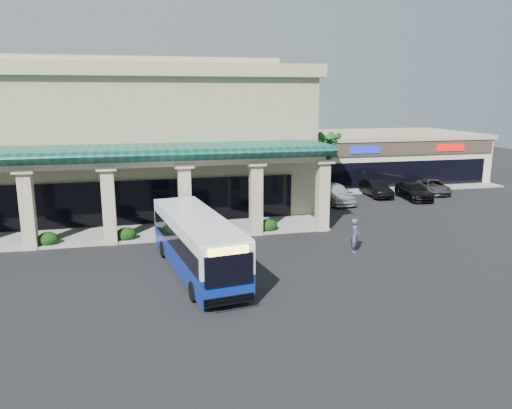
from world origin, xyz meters
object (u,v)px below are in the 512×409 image
object	(u,v)px
car_silver	(335,193)
car_gray	(433,187)
car_white	(376,189)
pedestrian	(355,235)
car_red	(413,191)
transit_bus	(197,245)

from	to	relation	value
car_silver	car_gray	distance (m)	10.46
car_white	car_gray	xyz separation A→B (m)	(5.72, 0.04, -0.08)
pedestrian	car_silver	size ratio (longest dim) A/B	0.40
car_silver	car_white	xyz separation A→B (m)	(4.59, 1.73, -0.13)
car_white	pedestrian	bearing A→B (deg)	-117.98
car_white	car_gray	distance (m)	5.72
car_silver	car_red	world-z (taller)	car_silver
car_white	car_silver	bearing A→B (deg)	-156.54
car_silver	transit_bus	bearing A→B (deg)	-134.03
car_gray	transit_bus	bearing A→B (deg)	-132.59
car_white	car_red	xyz separation A→B (m)	(2.64, -1.75, -0.02)
transit_bus	car_silver	bearing A→B (deg)	38.45
transit_bus	car_white	size ratio (longest dim) A/B	2.43
car_red	transit_bus	bearing A→B (deg)	-140.02
car_silver	car_red	size ratio (longest dim) A/B	1.04
car_red	car_gray	xyz separation A→B (m)	(3.08, 1.79, -0.05)
pedestrian	car_gray	xyz separation A→B (m)	(14.28, 14.42, -0.34)
transit_bus	car_white	distance (m)	23.66
pedestrian	car_silver	bearing A→B (deg)	12.89
car_white	car_red	world-z (taller)	car_white
car_red	pedestrian	bearing A→B (deg)	-125.91
pedestrian	car_gray	size ratio (longest dim) A/B	0.43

